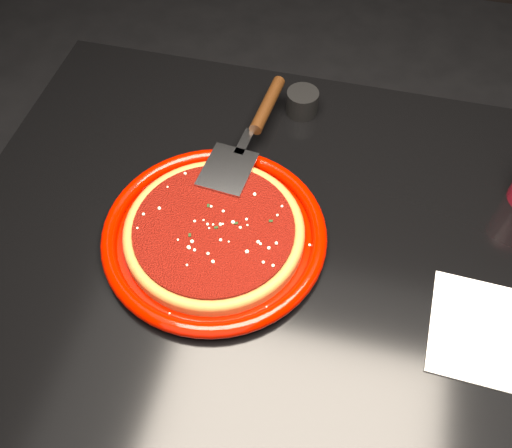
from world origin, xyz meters
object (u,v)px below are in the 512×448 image
Objects in this scene: pizza_server at (250,133)px; plate at (214,234)px; ramekin at (302,102)px; table at (310,348)px.

plate is at bearing -86.99° from pizza_server.
pizza_server is at bearing -119.58° from ramekin.
ramekin is (-0.10, 0.30, 0.40)m from table.
table is 0.51m from ramekin.
plate is 0.33m from ramekin.
pizza_server is at bearing 87.27° from plate.
plate is 1.07× the size of pizza_server.
ramekin reaches higher than plate.
pizza_server is at bearing 133.63° from table.
plate is at bearing -103.81° from ramekin.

